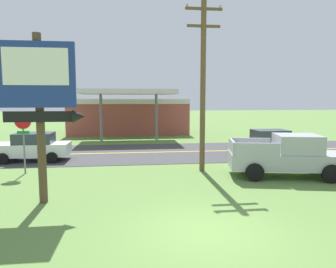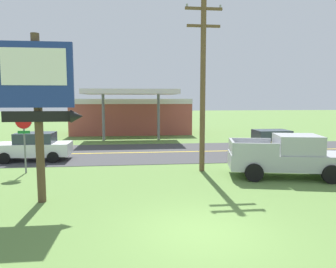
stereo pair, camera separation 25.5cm
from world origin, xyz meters
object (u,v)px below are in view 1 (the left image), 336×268
at_px(car_white_near_lane, 32,147).
at_px(car_tan_mid_lane, 268,143).
at_px(motel_sign, 40,92).
at_px(pickup_silver_parked_on_lawn, 288,156).
at_px(stop_sign, 23,132).
at_px(utility_pole, 203,81).
at_px(gas_station, 129,115).

xyz_separation_m(car_white_near_lane, car_tan_mid_lane, (14.35, 0.00, 0.00)).
relative_size(motel_sign, pickup_silver_parked_on_lawn, 1.05).
relative_size(motel_sign, car_white_near_lane, 1.37).
bearing_deg(stop_sign, utility_pole, -3.17).
xyz_separation_m(motel_sign, stop_sign, (-2.07, 4.72, -1.77)).
height_order(motel_sign, car_tan_mid_lane, motel_sign).
bearing_deg(motel_sign, pickup_silver_parked_on_lawn, 14.03).
bearing_deg(gas_station, motel_sign, -97.58).
distance_m(motel_sign, car_tan_mid_lane, 14.48).
relative_size(motel_sign, gas_station, 0.48).
distance_m(motel_sign, pickup_silver_parked_on_lawn, 10.89).
xyz_separation_m(gas_station, pickup_silver_parked_on_lawn, (7.20, -19.98, -0.98)).
xyz_separation_m(stop_sign, car_tan_mid_lane, (13.80, 3.24, -1.20)).
bearing_deg(gas_station, car_tan_mid_lane, -59.09).
bearing_deg(car_white_near_lane, gas_station, 68.92).
bearing_deg(pickup_silver_parked_on_lawn, car_tan_mid_lane, 74.26).
bearing_deg(car_tan_mid_lane, pickup_silver_parked_on_lawn, -105.74).
relative_size(stop_sign, utility_pole, 0.35).
distance_m(gas_station, car_tan_mid_lane, 17.02).
height_order(gas_station, car_tan_mid_lane, gas_station).
bearing_deg(car_white_near_lane, motel_sign, -71.77).
height_order(gas_station, pickup_silver_parked_on_lawn, gas_station).
height_order(car_white_near_lane, car_tan_mid_lane, same).
relative_size(gas_station, pickup_silver_parked_on_lawn, 2.18).
relative_size(pickup_silver_parked_on_lawn, car_white_near_lane, 1.31).
bearing_deg(pickup_silver_parked_on_lawn, gas_station, 109.82).
bearing_deg(pickup_silver_parked_on_lawn, car_white_near_lane, 157.14).
bearing_deg(car_tan_mid_lane, gas_station, 120.91).
bearing_deg(pickup_silver_parked_on_lawn, utility_pole, 155.19).
bearing_deg(stop_sign, car_white_near_lane, 99.63).
distance_m(motel_sign, car_white_near_lane, 8.89).
xyz_separation_m(gas_station, car_tan_mid_lane, (8.73, -14.57, -1.11)).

